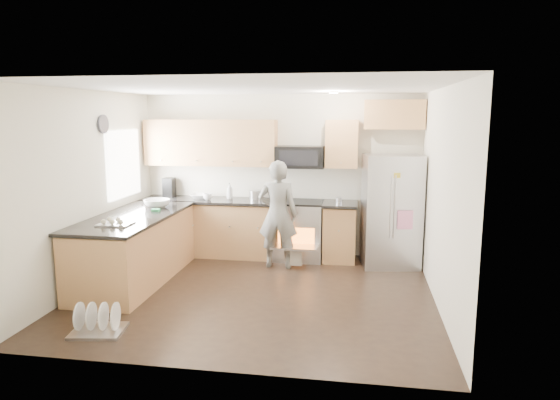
% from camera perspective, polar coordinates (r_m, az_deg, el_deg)
% --- Properties ---
extents(ground, '(4.50, 4.50, 0.00)m').
position_cam_1_polar(ground, '(6.56, -2.81, -10.61)').
color(ground, black).
rests_on(ground, ground).
extents(room_shell, '(4.54, 4.04, 2.62)m').
position_cam_1_polar(room_shell, '(6.20, -3.25, 4.13)').
color(room_shell, silver).
rests_on(room_shell, ground).
extents(back_cabinet_run, '(4.45, 0.64, 2.50)m').
position_cam_1_polar(back_cabinet_run, '(8.09, -4.36, 0.35)').
color(back_cabinet_run, '#B67948').
rests_on(back_cabinet_run, ground).
extents(peninsula, '(0.96, 2.36, 1.04)m').
position_cam_1_polar(peninsula, '(7.20, -16.23, -5.26)').
color(peninsula, '#B67948').
rests_on(peninsula, ground).
extents(stove_range, '(0.76, 0.97, 1.79)m').
position_cam_1_polar(stove_range, '(7.93, 2.16, -1.94)').
color(stove_range, '#B7B7BC').
rests_on(stove_range, ground).
extents(refrigerator, '(0.91, 0.75, 1.69)m').
position_cam_1_polar(refrigerator, '(7.70, 12.58, -1.23)').
color(refrigerator, '#B7B7BC').
rests_on(refrigerator, ground).
extents(person, '(0.59, 0.39, 1.62)m').
position_cam_1_polar(person, '(7.43, -0.25, -1.66)').
color(person, slate).
rests_on(person, ground).
extents(dish_rack, '(0.59, 0.50, 0.33)m').
position_cam_1_polar(dish_rack, '(5.76, -20.09, -13.21)').
color(dish_rack, '#B7B7BC').
rests_on(dish_rack, ground).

